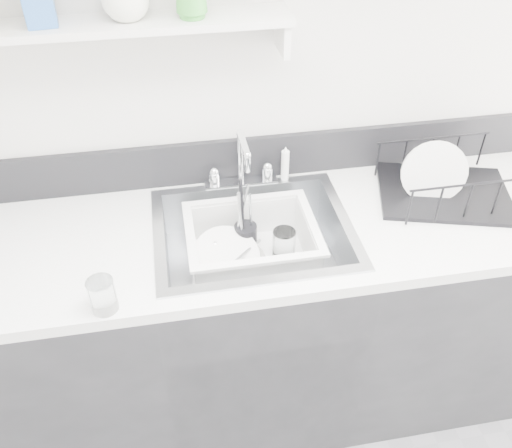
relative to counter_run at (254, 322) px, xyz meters
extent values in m
cube|color=silver|center=(0.00, 0.30, 0.84)|extent=(3.50, 0.02, 2.60)
cube|color=black|center=(0.00, 0.00, -0.02)|extent=(3.20, 0.62, 0.88)
cube|color=white|center=(0.00, 0.00, 0.44)|extent=(3.20, 0.62, 0.04)
cube|color=black|center=(0.00, 0.30, 0.54)|extent=(3.20, 0.02, 0.16)
cube|color=silver|center=(0.00, 0.25, 0.47)|extent=(0.26, 0.06, 0.02)
cylinder|color=silver|center=(-0.10, 0.25, 0.50)|extent=(0.04, 0.04, 0.05)
cylinder|color=silver|center=(0.10, 0.25, 0.50)|extent=(0.04, 0.04, 0.05)
cylinder|color=silver|center=(0.00, 0.25, 0.57)|extent=(0.02, 0.02, 0.20)
cylinder|color=silver|center=(0.00, 0.18, 0.68)|extent=(0.02, 0.15, 0.02)
cylinder|color=white|center=(0.16, 0.25, 0.53)|extent=(0.03, 0.03, 0.14)
cube|color=silver|center=(-0.35, 0.23, 1.06)|extent=(1.00, 0.16, 0.02)
cube|color=silver|center=(0.13, 0.23, 1.00)|extent=(0.02, 0.14, 0.10)
cylinder|color=white|center=(-0.08, -0.01, 0.32)|extent=(0.24, 0.24, 0.01)
cylinder|color=white|center=(-0.08, -0.01, 0.33)|extent=(0.23, 0.23, 0.01)
cylinder|color=white|center=(-0.09, -0.01, 0.37)|extent=(0.27, 0.26, 0.10)
cylinder|color=black|center=(-0.01, 0.08, 0.36)|extent=(0.08, 0.08, 0.10)
cylinder|color=silver|center=(-0.02, 0.09, 0.45)|extent=(0.01, 0.05, 0.20)
cylinder|color=silver|center=(0.00, 0.07, 0.44)|extent=(0.02, 0.04, 0.18)
cylinder|color=black|center=(-0.02, 0.09, 0.47)|extent=(0.01, 0.06, 0.22)
cylinder|color=white|center=(0.11, 0.01, 0.36)|extent=(0.10, 0.10, 0.11)
cylinder|color=white|center=(-0.46, -0.27, 0.51)|extent=(0.09, 0.09, 0.10)
imported|color=white|center=(0.08, -0.09, 0.32)|extent=(0.11, 0.11, 0.03)
camera|label=1|loc=(-0.23, -1.33, 1.58)|focal=38.00mm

